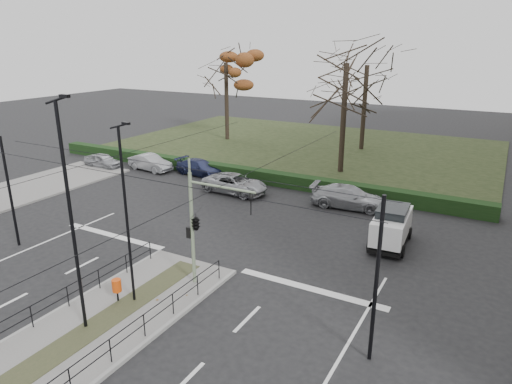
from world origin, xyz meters
TOP-DOWN VIEW (x-y plane):
  - ground at (0.00, 0.00)m, footprint 140.00×140.00m
  - median_island at (0.00, -2.50)m, footprint 4.40×15.00m
  - park at (-6.00, 32.00)m, footprint 38.00×26.00m
  - hedge at (-6.00, 18.60)m, footprint 38.00×1.00m
  - median_railing at (0.00, -2.60)m, footprint 4.14×13.24m
  - catenary at (0.00, 1.62)m, footprint 20.00×34.00m
  - traffic_light at (1.53, 3.22)m, footprint 3.49×2.00m
  - litter_bin at (-0.59, 0.33)m, footprint 0.39×0.39m
  - streetlamp_median_near at (-0.32, -1.60)m, footprint 0.73×0.15m
  - streetlamp_median_far at (-0.04, 0.72)m, footprint 0.63×0.13m
  - parked_car_first at (-17.84, 15.80)m, footprint 3.66×1.47m
  - parked_car_second at (-13.65, 17.11)m, footprint 4.24×1.82m
  - parked_car_third at (-9.09, 18.00)m, footprint 4.58×2.29m
  - parked_car_fourth at (-4.13, 15.43)m, footprint 5.01×2.49m
  - white_van at (7.95, 11.80)m, footprint 2.04×4.05m
  - rust_tree at (-14.85, 31.24)m, footprint 6.74×6.74m
  - bare_tree_center at (-0.19, 33.67)m, footprint 7.39×7.39m
  - bare_tree_near at (0.80, 24.38)m, footprint 7.57×7.57m
  - parked_car_fifth at (4.11, 16.42)m, footprint 5.20×2.55m

SIDE VIEW (x-z plane):
  - ground at x=0.00m, z-range 0.00..0.00m
  - park at x=-6.00m, z-range 0.00..0.10m
  - median_island at x=0.00m, z-range 0.00..0.14m
  - hedge at x=-6.00m, z-range 0.00..1.00m
  - parked_car_first at x=-17.84m, z-range 0.00..1.25m
  - parked_car_third at x=-9.09m, z-range 0.00..1.28m
  - parked_car_second at x=-13.65m, z-range 0.00..1.36m
  - parked_car_fourth at x=-4.13m, z-range 0.00..1.37m
  - parked_car_fifth at x=4.11m, z-range 0.00..1.46m
  - litter_bin at x=-0.59m, z-range 0.35..1.35m
  - median_railing at x=0.00m, z-range 0.52..1.44m
  - white_van at x=7.95m, z-range 0.05..2.24m
  - traffic_light at x=1.53m, z-range 0.56..5.69m
  - catenary at x=0.00m, z-range 0.42..6.42m
  - streetlamp_median_far at x=-0.04m, z-range 0.20..7.74m
  - streetlamp_median_near at x=-0.32m, z-range 0.21..8.95m
  - bare_tree_center at x=-0.19m, z-range 2.27..13.24m
  - bare_tree_near at x=0.80m, z-range 2.41..14.12m
  - rust_tree at x=-14.85m, z-range 2.92..13.81m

